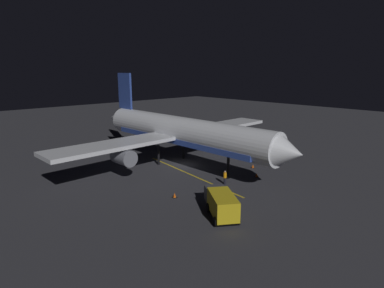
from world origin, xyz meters
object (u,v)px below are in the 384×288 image
object	(u,v)px
airliner	(180,132)
baggage_truck	(221,203)
ground_crew_worker	(225,177)
traffic_cone_near_right	(175,195)
traffic_cone_under_wing	(257,175)
catering_truck	(231,144)
traffic_cone_near_left	(253,166)

from	to	relation	value
airliner	baggage_truck	xyz separation A→B (m)	(8.51, 15.76, -3.63)
baggage_truck	ground_crew_worker	size ratio (longest dim) A/B	3.60
traffic_cone_near_right	airliner	bearing A→B (deg)	-133.67
traffic_cone_under_wing	baggage_truck	bearing A→B (deg)	20.16
traffic_cone_near_right	catering_truck	bearing A→B (deg)	-156.18
traffic_cone_near_left	airliner	bearing A→B (deg)	-53.82
airliner	ground_crew_worker	bearing A→B (deg)	80.54
traffic_cone_near_right	traffic_cone_under_wing	bearing A→B (deg)	170.53
traffic_cone_near_right	baggage_truck	bearing A→B (deg)	93.64
baggage_truck	traffic_cone_near_left	bearing A→B (deg)	-154.36
baggage_truck	traffic_cone_near_right	size ratio (longest dim) A/B	11.39
traffic_cone_near_left	ground_crew_worker	bearing A→B (deg)	12.03
ground_crew_worker	traffic_cone_near_right	distance (m)	7.29
baggage_truck	catering_truck	size ratio (longest dim) A/B	0.94
catering_truck	traffic_cone_under_wing	xyz separation A→B (m)	(7.74, 10.90, -1.06)
traffic_cone_under_wing	traffic_cone_near_right	bearing A→B (deg)	-9.47
catering_truck	traffic_cone_near_left	world-z (taller)	catering_truck
baggage_truck	traffic_cone_under_wing	bearing A→B (deg)	-159.84
baggage_truck	traffic_cone_near_right	xyz separation A→B (m)	(0.41, -6.42, -0.97)
traffic_cone_near_left	traffic_cone_under_wing	distance (m)	4.02
airliner	catering_truck	size ratio (longest dim) A/B	5.78
airliner	ground_crew_worker	distance (m)	11.22
baggage_truck	traffic_cone_near_right	world-z (taller)	baggage_truck
ground_crew_worker	traffic_cone_under_wing	bearing A→B (deg)	168.53
airliner	ground_crew_worker	size ratio (longest dim) A/B	22.18
baggage_truck	catering_truck	xyz separation A→B (m)	(-19.63, -15.27, 0.09)
traffic_cone_under_wing	traffic_cone_near_left	bearing A→B (deg)	-136.86
traffic_cone_near_left	traffic_cone_under_wing	size ratio (longest dim) A/B	1.00
airliner	traffic_cone_near_left	bearing A→B (deg)	126.18
airliner	ground_crew_worker	world-z (taller)	airliner
catering_truck	traffic_cone_near_left	bearing A→B (deg)	59.48
traffic_cone_near_left	traffic_cone_under_wing	xyz separation A→B (m)	(2.94, 2.75, 0.00)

